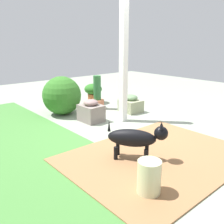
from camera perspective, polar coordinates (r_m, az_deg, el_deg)
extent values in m
plane|color=gray|center=(4.56, 4.67, -3.15)|extent=(12.00, 12.00, 0.00)
cube|color=#966943|center=(3.43, 10.34, -9.95)|extent=(1.80, 2.40, 0.02)
cube|color=white|center=(4.61, 2.68, 12.33)|extent=(0.12, 0.12, 2.39)
cube|color=gray|center=(5.42, 4.31, 1.43)|extent=(0.48, 0.41, 0.26)
ellipsoid|color=#627F59|center=(5.38, 4.35, 3.31)|extent=(0.29, 0.29, 0.13)
cube|color=gray|center=(4.77, -4.84, -0.26)|extent=(0.45, 0.37, 0.32)
ellipsoid|color=gray|center=(4.72, -4.90, 2.16)|extent=(0.28, 0.28, 0.13)
sphere|color=#306C24|center=(5.26, -11.45, 3.72)|extent=(0.80, 0.80, 0.80)
cylinder|color=#B56034|center=(6.20, -4.31, 3.16)|extent=(0.27, 0.27, 0.23)
ellipsoid|color=#296620|center=(6.15, -4.35, 5.29)|extent=(0.43, 0.43, 0.26)
cylinder|color=#C16D4E|center=(5.66, -3.37, 1.80)|extent=(0.31, 0.31, 0.21)
cylinder|color=#2F6836|center=(5.58, -3.43, 5.56)|extent=(0.17, 0.17, 0.55)
ellipsoid|color=black|center=(3.20, 4.54, -5.94)|extent=(0.62, 0.54, 0.23)
sphere|color=black|center=(3.14, 11.21, -4.80)|extent=(0.18, 0.18, 0.18)
cone|color=black|center=(3.16, 11.32, -2.82)|extent=(0.05, 0.05, 0.07)
cone|color=black|center=(3.07, 11.29, -3.40)|extent=(0.05, 0.05, 0.07)
cylinder|color=black|center=(3.33, 7.97, -9.02)|extent=(0.05, 0.05, 0.19)
cylinder|color=black|center=(3.20, 7.77, -10.10)|extent=(0.05, 0.05, 0.19)
cylinder|color=black|center=(3.37, 1.33, -8.52)|extent=(0.05, 0.05, 0.19)
cylinder|color=black|center=(3.24, 0.86, -9.57)|extent=(0.05, 0.05, 0.19)
cone|color=black|center=(3.20, -0.68, -3.20)|extent=(0.04, 0.04, 0.15)
cylinder|color=beige|center=(2.59, 8.50, -14.68)|extent=(0.24, 0.24, 0.36)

